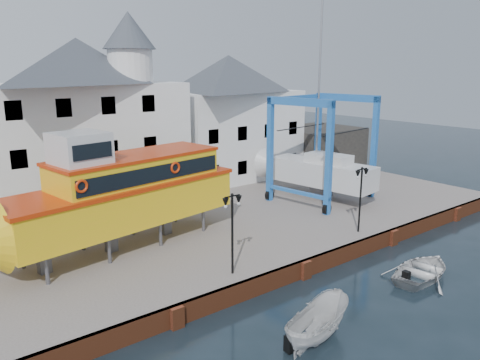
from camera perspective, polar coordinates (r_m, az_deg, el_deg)
ground at (r=26.16m, az=7.88°, el=-11.77°), size 140.00×140.00×0.00m
hardstanding at (r=33.96m, az=-5.50°, el=-4.73°), size 44.00×22.00×1.00m
quay_wall at (r=26.02m, az=7.75°, el=-10.70°), size 44.00×0.47×1.00m
building_white_main at (r=37.00m, az=-18.47°, el=7.02°), size 14.00×8.30×14.00m
building_white_right at (r=44.16m, az=-1.39°, el=7.71°), size 12.00×8.00×11.20m
shed_dark at (r=49.82m, az=9.33°, el=4.03°), size 8.00×7.00×4.00m
lamp_post_left at (r=22.98m, az=-0.95°, el=-4.09°), size 1.12×0.32×4.20m
lamp_post_right at (r=29.85m, az=14.57°, el=-0.36°), size 1.12×0.32×4.20m
tour_boat at (r=26.76m, az=-15.72°, el=-1.85°), size 16.27×6.30×6.91m
travel_lift at (r=37.60m, az=8.79°, el=1.82°), size 7.97×10.50×15.44m
motorboat_a at (r=21.08m, az=9.31°, el=-18.56°), size 4.52×2.59×1.64m
motorboat_b at (r=27.98m, az=21.33°, el=-10.88°), size 5.19×4.05×0.98m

